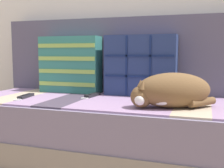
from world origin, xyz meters
TOP-DOWN VIEW (x-y plane):
  - ground_plane at (0.00, 0.00)m, footprint 14.00×14.00m
  - couch at (0.00, 0.16)m, footprint 1.76×0.79m
  - sofa_backrest at (0.00, 0.48)m, footprint 1.73×0.14m
  - throw_pillow_quilted at (0.20, 0.33)m, footprint 0.47×0.14m
  - throw_pillow_striped at (-0.31, 0.33)m, footprint 0.44×0.14m
  - sleeping_cat at (0.44, -0.02)m, footprint 0.43×0.33m
  - game_remote_near at (-0.08, 0.18)m, footprint 0.06×0.20m
  - game_remote_far at (-0.46, 0.01)m, footprint 0.07×0.21m

SIDE VIEW (x-z plane):
  - ground_plane at x=0.00m, z-range 0.00..0.00m
  - couch at x=0.00m, z-range 0.00..0.36m
  - game_remote_near at x=-0.08m, z-range 0.36..0.39m
  - game_remote_far at x=-0.46m, z-range 0.36..0.39m
  - sleeping_cat at x=0.44m, z-range 0.36..0.54m
  - throw_pillow_striped at x=-0.31m, z-range 0.37..0.76m
  - throw_pillow_quilted at x=0.20m, z-range 0.37..0.76m
  - sofa_backrest at x=0.00m, z-range 0.37..0.89m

